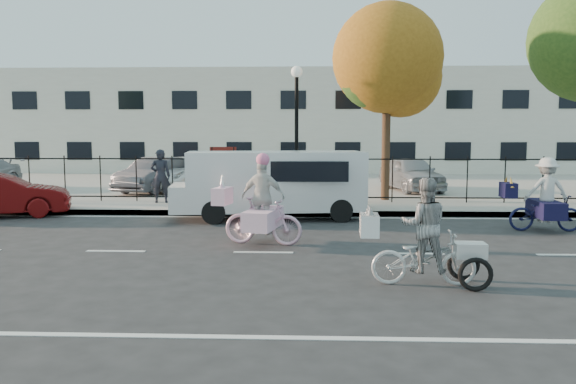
{
  "coord_description": "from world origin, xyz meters",
  "views": [
    {
      "loc": [
        0.93,
        -11.03,
        2.39
      ],
      "look_at": [
        0.45,
        1.2,
        1.1
      ],
      "focal_mm": 35.0,
      "sensor_mm": 36.0,
      "label": 1
    }
  ],
  "objects_px": {
    "zebra_trike": "(424,244)",
    "pedestrian": "(161,176)",
    "bull_bike": "(545,202)",
    "lamppost": "(297,110)",
    "lot_car_d": "(411,174)",
    "lot_car_b": "(181,173)",
    "white_van": "(272,182)",
    "lot_car_c": "(156,175)",
    "unicorn_bike": "(262,211)"
  },
  "relations": [
    {
      "from": "zebra_trike",
      "to": "pedestrian",
      "type": "distance_m",
      "value": 11.25
    },
    {
      "from": "zebra_trike",
      "to": "bull_bike",
      "type": "height_order",
      "value": "bull_bike"
    },
    {
      "from": "lamppost",
      "to": "zebra_trike",
      "type": "height_order",
      "value": "lamppost"
    },
    {
      "from": "zebra_trike",
      "to": "lot_car_d",
      "type": "height_order",
      "value": "zebra_trike"
    },
    {
      "from": "zebra_trike",
      "to": "lot_car_b",
      "type": "height_order",
      "value": "zebra_trike"
    },
    {
      "from": "pedestrian",
      "to": "lamppost",
      "type": "bearing_deg",
      "value": 170.58
    },
    {
      "from": "zebra_trike",
      "to": "lot_car_d",
      "type": "relative_size",
      "value": 0.51
    },
    {
      "from": "bull_bike",
      "to": "lot_car_d",
      "type": "height_order",
      "value": "bull_bike"
    },
    {
      "from": "white_van",
      "to": "pedestrian",
      "type": "relative_size",
      "value": 3.18
    },
    {
      "from": "lot_car_b",
      "to": "lot_car_c",
      "type": "relative_size",
      "value": 1.18
    },
    {
      "from": "unicorn_bike",
      "to": "lot_car_d",
      "type": "relative_size",
      "value": 0.51
    },
    {
      "from": "zebra_trike",
      "to": "unicorn_bike",
      "type": "xyz_separation_m",
      "value": [
        -2.83,
        3.11,
        0.07
      ]
    },
    {
      "from": "lamppost",
      "to": "white_van",
      "type": "height_order",
      "value": "lamppost"
    },
    {
      "from": "bull_bike",
      "to": "pedestrian",
      "type": "distance_m",
      "value": 11.29
    },
    {
      "from": "zebra_trike",
      "to": "lot_car_b",
      "type": "relative_size",
      "value": 0.43
    },
    {
      "from": "unicorn_bike",
      "to": "pedestrian",
      "type": "relative_size",
      "value": 1.16
    },
    {
      "from": "pedestrian",
      "to": "lot_car_c",
      "type": "bearing_deg",
      "value": -81.56
    },
    {
      "from": "lamppost",
      "to": "bull_bike",
      "type": "xyz_separation_m",
      "value": [
        6.15,
        -4.06,
        -2.39
      ]
    },
    {
      "from": "lot_car_b",
      "to": "lot_car_c",
      "type": "bearing_deg",
      "value": -120.71
    },
    {
      "from": "bull_bike",
      "to": "unicorn_bike",
      "type": "bearing_deg",
      "value": 108.53
    },
    {
      "from": "unicorn_bike",
      "to": "lot_car_c",
      "type": "height_order",
      "value": "unicorn_bike"
    },
    {
      "from": "zebra_trike",
      "to": "lot_car_d",
      "type": "xyz_separation_m",
      "value": [
        2.15,
        13.29,
        0.16
      ]
    },
    {
      "from": "lamppost",
      "to": "lot_car_c",
      "type": "xyz_separation_m",
      "value": [
        -5.48,
        3.39,
        -2.31
      ]
    },
    {
      "from": "lot_car_b",
      "to": "white_van",
      "type": "bearing_deg",
      "value": -45.61
    },
    {
      "from": "pedestrian",
      "to": "lot_car_d",
      "type": "bearing_deg",
      "value": -163.83
    },
    {
      "from": "unicorn_bike",
      "to": "lot_car_c",
      "type": "relative_size",
      "value": 0.5
    },
    {
      "from": "bull_bike",
      "to": "white_van",
      "type": "bearing_deg",
      "value": 78.07
    },
    {
      "from": "zebra_trike",
      "to": "lot_car_b",
      "type": "distance_m",
      "value": 15.01
    },
    {
      "from": "zebra_trike",
      "to": "unicorn_bike",
      "type": "relative_size",
      "value": 0.99
    },
    {
      "from": "white_van",
      "to": "lot_car_c",
      "type": "distance_m",
      "value": 7.48
    },
    {
      "from": "lamppost",
      "to": "lot_car_b",
      "type": "bearing_deg",
      "value": 137.99
    },
    {
      "from": "zebra_trike",
      "to": "lot_car_c",
      "type": "distance_m",
      "value": 14.67
    },
    {
      "from": "lamppost",
      "to": "white_van",
      "type": "xyz_separation_m",
      "value": [
        -0.63,
        -2.3,
        -2.07
      ]
    },
    {
      "from": "white_van",
      "to": "pedestrian",
      "type": "xyz_separation_m",
      "value": [
        -3.76,
        2.3,
        -0.02
      ]
    },
    {
      "from": "white_van",
      "to": "lot_car_d",
      "type": "distance_m",
      "value": 8.2
    },
    {
      "from": "lamppost",
      "to": "white_van",
      "type": "distance_m",
      "value": 3.16
    },
    {
      "from": "lamppost",
      "to": "lot_car_b",
      "type": "height_order",
      "value": "lamppost"
    },
    {
      "from": "lot_car_b",
      "to": "lot_car_c",
      "type": "xyz_separation_m",
      "value": [
        -0.78,
        -0.84,
        0.01
      ]
    },
    {
      "from": "zebra_trike",
      "to": "bull_bike",
      "type": "xyz_separation_m",
      "value": [
        3.92,
        5.04,
        0.06
      ]
    },
    {
      "from": "unicorn_bike",
      "to": "lamppost",
      "type": "bearing_deg",
      "value": 5.96
    },
    {
      "from": "unicorn_bike",
      "to": "bull_bike",
      "type": "distance_m",
      "value": 7.02
    },
    {
      "from": "bull_bike",
      "to": "lot_car_b",
      "type": "relative_size",
      "value": 0.42
    },
    {
      "from": "lot_car_d",
      "to": "unicorn_bike",
      "type": "bearing_deg",
      "value": -127.72
    },
    {
      "from": "unicorn_bike",
      "to": "lot_car_b",
      "type": "relative_size",
      "value": 0.43
    },
    {
      "from": "bull_bike",
      "to": "lot_car_c",
      "type": "distance_m",
      "value": 13.81
    },
    {
      "from": "zebra_trike",
      "to": "white_van",
      "type": "xyz_separation_m",
      "value": [
        -2.85,
        6.8,
        0.38
      ]
    },
    {
      "from": "zebra_trike",
      "to": "pedestrian",
      "type": "xyz_separation_m",
      "value": [
        -6.61,
        9.1,
        0.36
      ]
    },
    {
      "from": "lamppost",
      "to": "pedestrian",
      "type": "height_order",
      "value": "lamppost"
    },
    {
      "from": "unicorn_bike",
      "to": "lot_car_c",
      "type": "bearing_deg",
      "value": 39.19
    },
    {
      "from": "zebra_trike",
      "to": "lot_car_c",
      "type": "relative_size",
      "value": 0.5
    }
  ]
}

